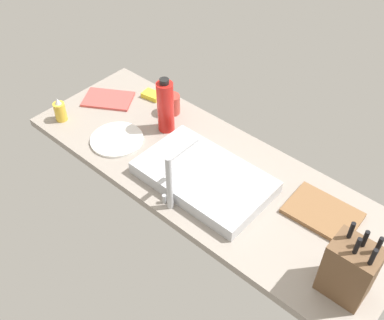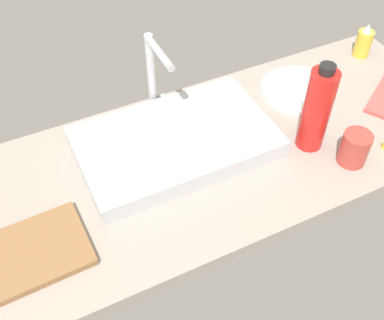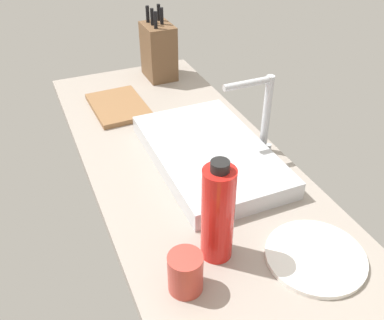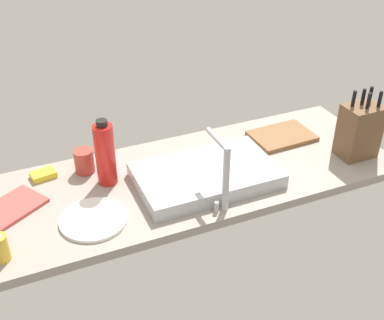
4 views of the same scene
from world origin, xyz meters
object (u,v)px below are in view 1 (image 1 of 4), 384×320
Objects in this scene: faucet at (173,175)px; cutting_board at (323,213)px; sink_basin at (204,177)px; dinner_plate at (117,139)px; dish_towel at (108,99)px; coffee_mug at (172,104)px; knife_block at (349,270)px; water_bottle at (165,106)px; dish_sponge at (152,95)px; soap_bottle at (60,111)px.

cutting_board is at bearing -144.10° from faucet.
sink_basin is 46.63cm from cutting_board.
dinner_plate is 1.00× the size of dish_towel.
faucet reaches higher than coffee_mug.
knife_block reaches higher than sink_basin.
dinner_plate is 30.57cm from dish_towel.
water_bottle reaches higher than faucet.
sink_basin is at bearing -172.08° from dinner_plate.
coffee_mug is at bearing 171.99° from dish_sponge.
dish_sponge is at bearing -8.01° from coffee_mug.
cutting_board is 84.47cm from coffee_mug.
faucet is at bearing 177.67° from soap_bottle.
sink_basin reaches higher than dish_sponge.
faucet is 1.10× the size of dish_towel.
faucet reaches higher than sink_basin.
dinner_plate and dish_towel have the same top height.
soap_bottle is at bearing 79.15° from dish_towel.
sink_basin reaches higher than dish_towel.
coffee_mug reaches higher than dish_towel.
dinner_plate is at bearing 146.15° from dish_towel.
soap_bottle is 0.51× the size of dish_towel.
knife_block is 3.15× the size of dish_sponge.
coffee_mug is (6.28, -10.32, -7.67)cm from water_bottle.
knife_block is 1.23× the size of dinner_plate.
faucet is 57.24cm from cutting_board.
dish_towel is 32.91cm from coffee_mug.
dish_sponge is (99.64, -10.22, 0.30)cm from cutting_board.
soap_bottle reaches higher than cutting_board.
water_bottle is (34.10, -14.08, 9.69)cm from sink_basin.
water_bottle is at bearing -117.54° from dinner_plate.
dinner_plate is at bearing -1.10° from knife_block.
soap_bottle is at bearing -2.33° from faucet.
knife_block is (-63.82, 6.89, 8.54)cm from sink_basin.
sink_basin is at bearing 20.58° from cutting_board.
coffee_mug is (84.00, -8.02, 3.80)cm from cutting_board.
knife_block is 3.02× the size of coffee_mug.
faucet is 2.81× the size of dish_sponge.
water_bottle reaches higher than cutting_board.
knife_block is 124.84cm from dish_sponge.
coffee_mug is (40.38, -24.40, 2.02)cm from sink_basin.
water_bottle is (77.72, 2.30, 11.47)cm from cutting_board.
coffee_mug is (104.20, -31.29, -6.52)cm from knife_block.
dinner_plate is (88.30, 22.59, -0.30)cm from cutting_board.
dish_sponge is (-14.05, -15.79, 0.60)cm from dish_towel.
knife_block is 135.47cm from dish_towel.
faucet is 2.15× the size of soap_bottle.
faucet is at bearing 85.55° from sink_basin.
faucet is at bearing 7.32° from knife_block.
soap_bottle is 0.51× the size of dinner_plate.
faucet is 57.31cm from coffee_mug.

